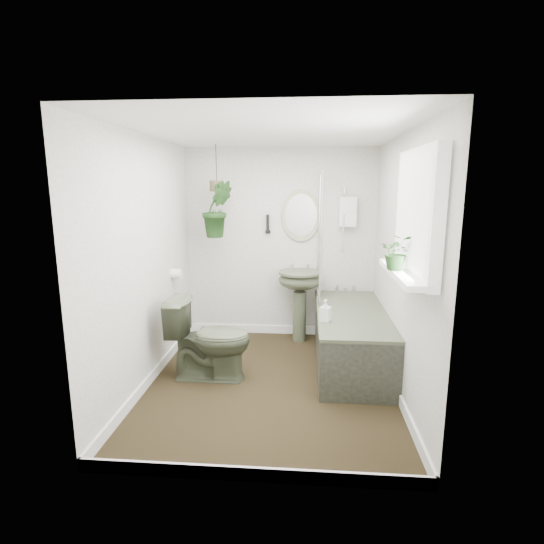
{
  "coord_description": "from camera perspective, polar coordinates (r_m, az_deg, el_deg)",
  "views": [
    {
      "loc": [
        0.32,
        -3.75,
        1.84
      ],
      "look_at": [
        0.0,
        0.15,
        1.05
      ],
      "focal_mm": 28.0,
      "sensor_mm": 36.0,
      "label": 1
    }
  ],
  "objects": [
    {
      "name": "floor",
      "position": [
        4.2,
        -0.17,
        -14.75
      ],
      "size": [
        2.3,
        2.8,
        0.02
      ],
      "primitive_type": "cube",
      "color": "black",
      "rests_on": "ground"
    },
    {
      "name": "ceiling",
      "position": [
        3.79,
        -0.19,
        18.52
      ],
      "size": [
        2.3,
        2.8,
        0.02
      ],
      "primitive_type": "cube",
      "color": "white",
      "rests_on": "ground"
    },
    {
      "name": "wall_back",
      "position": [
        5.22,
        1.12,
        3.81
      ],
      "size": [
        2.3,
        0.02,
        2.3
      ],
      "primitive_type": "cube",
      "color": "silver",
      "rests_on": "ground"
    },
    {
      "name": "wall_front",
      "position": [
        2.46,
        -2.95,
        -4.9
      ],
      "size": [
        2.3,
        0.02,
        2.3
      ],
      "primitive_type": "cube",
      "color": "silver",
      "rests_on": "ground"
    },
    {
      "name": "wall_left",
      "position": [
        4.09,
        -16.6,
        1.22
      ],
      "size": [
        0.02,
        2.8,
        2.3
      ],
      "primitive_type": "cube",
      "color": "silver",
      "rests_on": "ground"
    },
    {
      "name": "wall_right",
      "position": [
        3.91,
        17.03,
        0.73
      ],
      "size": [
        0.02,
        2.8,
        2.3
      ],
      "primitive_type": "cube",
      "color": "silver",
      "rests_on": "ground"
    },
    {
      "name": "skirting",
      "position": [
        4.17,
        -0.17,
        -14.01
      ],
      "size": [
        2.3,
        2.8,
        0.1
      ],
      "primitive_type": "cube",
      "color": "white",
      "rests_on": "floor"
    },
    {
      "name": "bathtub",
      "position": [
        4.55,
        10.57,
        -8.7
      ],
      "size": [
        0.72,
        1.72,
        0.58
      ],
      "primitive_type": null,
      "color": "#434B35",
      "rests_on": "floor"
    },
    {
      "name": "bath_screen",
      "position": [
        4.78,
        6.47,
        4.61
      ],
      "size": [
        0.04,
        0.72,
        1.4
      ],
      "primitive_type": null,
      "color": "silver",
      "rests_on": "bathtub"
    },
    {
      "name": "shower_box",
      "position": [
        5.12,
        10.15,
        7.99
      ],
      "size": [
        0.2,
        0.1,
        0.35
      ],
      "primitive_type": "cube",
      "color": "white",
      "rests_on": "wall_back"
    },
    {
      "name": "oval_mirror",
      "position": [
        5.13,
        3.92,
        7.59
      ],
      "size": [
        0.46,
        0.03,
        0.62
      ],
      "primitive_type": "ellipsoid",
      "color": "tan",
      "rests_on": "wall_back"
    },
    {
      "name": "wall_sconce",
      "position": [
        5.15,
        -0.58,
        6.52
      ],
      "size": [
        0.04,
        0.04,
        0.22
      ],
      "primitive_type": "cylinder",
      "color": "black",
      "rests_on": "wall_back"
    },
    {
      "name": "toilet_roll_holder",
      "position": [
        4.77,
        -12.75,
        -0.25
      ],
      "size": [
        0.11,
        0.11,
        0.11
      ],
      "primitive_type": "cylinder",
      "rotation": [
        0.0,
        1.57,
        0.0
      ],
      "color": "white",
      "rests_on": "wall_left"
    },
    {
      "name": "window_recess",
      "position": [
        3.15,
        18.98,
        7.33
      ],
      "size": [
        0.08,
        1.0,
        0.9
      ],
      "primitive_type": "cube",
      "color": "white",
      "rests_on": "wall_right"
    },
    {
      "name": "window_sill",
      "position": [
        3.19,
        17.28,
        -0.14
      ],
      "size": [
        0.18,
        1.0,
        0.04
      ],
      "primitive_type": "cube",
      "color": "white",
      "rests_on": "wall_right"
    },
    {
      "name": "window_blinds",
      "position": [
        3.14,
        18.18,
        7.37
      ],
      "size": [
        0.01,
        0.86,
        0.76
      ],
      "primitive_type": "cube",
      "color": "white",
      "rests_on": "wall_right"
    },
    {
      "name": "toilet",
      "position": [
        4.19,
        -8.4,
        -8.82
      ],
      "size": [
        0.79,
        0.45,
        0.8
      ],
      "primitive_type": "imported",
      "rotation": [
        0.0,
        0.0,
        1.57
      ],
      "color": "#434B35",
      "rests_on": "floor"
    },
    {
      "name": "pedestal_sink",
      "position": [
        5.11,
        3.73,
        -4.6
      ],
      "size": [
        0.51,
        0.44,
        0.86
      ],
      "primitive_type": null,
      "rotation": [
        0.0,
        0.0,
        0.01
      ],
      "color": "#434B35",
      "rests_on": "floor"
    },
    {
      "name": "sill_plant",
      "position": [
        3.18,
        16.47,
        2.57
      ],
      "size": [
        0.28,
        0.25,
        0.26
      ],
      "primitive_type": "imported",
      "rotation": [
        0.0,
        0.0,
        -0.27
      ],
      "color": "black",
      "rests_on": "window_sill"
    },
    {
      "name": "hanging_plant",
      "position": [
        4.92,
        -7.36,
        8.37
      ],
      "size": [
        0.43,
        0.4,
        0.64
      ],
      "primitive_type": "imported",
      "rotation": [
        0.0,
        0.0,
        0.39
      ],
      "color": "black",
      "rests_on": "ceiling"
    },
    {
      "name": "soap_bottle",
      "position": [
        4.08,
        7.19,
        -5.16
      ],
      "size": [
        0.12,
        0.12,
        0.21
      ],
      "primitive_type": "imported",
      "rotation": [
        0.0,
        0.0,
        -0.37
      ],
      "color": "black",
      "rests_on": "bathtub"
    },
    {
      "name": "hanging_pot",
      "position": [
        4.92,
        -7.44,
        11.39
      ],
      "size": [
        0.16,
        0.16,
        0.12
      ],
      "primitive_type": "cylinder",
      "color": "#4D422B",
      "rests_on": "ceiling"
    }
  ]
}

